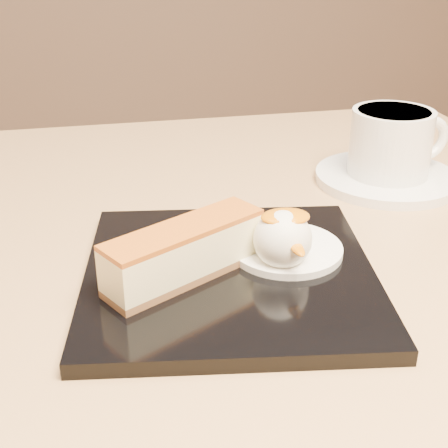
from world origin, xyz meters
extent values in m
cube|color=olive|center=(0.00, 0.00, 0.70)|extent=(0.80, 0.80, 0.04)
cube|color=black|center=(0.00, -0.04, 0.73)|extent=(0.25, 0.25, 0.01)
cube|color=brown|center=(-0.04, -0.05, 0.73)|extent=(0.13, 0.09, 0.01)
cube|color=#FFEDA6|center=(-0.04, -0.05, 0.75)|extent=(0.13, 0.09, 0.03)
cube|color=#954010|center=(-0.04, -0.05, 0.77)|extent=(0.13, 0.09, 0.00)
cylinder|color=white|center=(0.05, -0.03, 0.73)|extent=(0.09, 0.09, 0.01)
sphere|color=white|center=(0.04, -0.05, 0.76)|extent=(0.04, 0.04, 0.04)
ellipsoid|color=orange|center=(0.04, -0.04, 0.77)|extent=(0.04, 0.03, 0.01)
ellipsoid|color=green|center=(0.02, -0.01, 0.74)|extent=(0.02, 0.01, 0.00)
ellipsoid|color=green|center=(0.03, 0.00, 0.74)|extent=(0.02, 0.02, 0.00)
ellipsoid|color=green|center=(0.01, 0.00, 0.74)|extent=(0.01, 0.02, 0.00)
cylinder|color=white|center=(0.21, 0.12, 0.72)|extent=(0.15, 0.15, 0.01)
cylinder|color=white|center=(0.21, 0.12, 0.76)|extent=(0.08, 0.08, 0.07)
cylinder|color=black|center=(0.21, 0.12, 0.80)|extent=(0.07, 0.07, 0.00)
torus|color=white|center=(0.25, 0.13, 0.76)|extent=(0.05, 0.02, 0.05)
camera|label=1|loc=(-0.09, -0.45, 0.97)|focal=50.00mm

